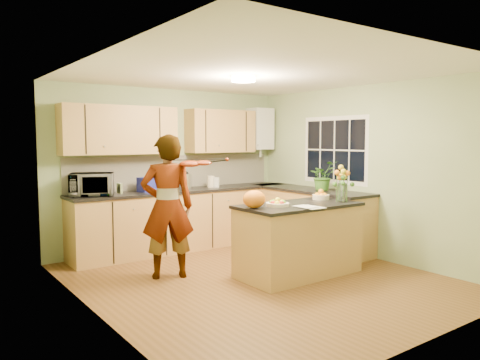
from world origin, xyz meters
TOP-DOWN VIEW (x-y plane):
  - floor at (0.00, 0.00)m, footprint 4.50×4.50m
  - ceiling at (0.00, 0.00)m, footprint 4.00×4.50m
  - wall_back at (0.00, 2.25)m, footprint 4.00×0.02m
  - wall_front at (0.00, -2.25)m, footprint 4.00×0.02m
  - wall_left at (-2.00, 0.00)m, footprint 0.02×4.50m
  - wall_right at (2.00, 0.00)m, footprint 0.02×4.50m
  - back_counter at (0.10, 1.95)m, footprint 3.64×0.62m
  - right_counter at (1.70, 0.85)m, footprint 0.62×2.24m
  - splashback at (0.10, 2.23)m, footprint 3.60×0.02m
  - upper_cabinets at (-0.18, 2.08)m, footprint 3.20×0.34m
  - boiler at (1.70, 2.09)m, footprint 0.40×0.30m
  - window_right at (1.99, 0.60)m, footprint 0.01×1.30m
  - light_switch at (-1.99, -0.60)m, footprint 0.02×0.09m
  - ceiling_lamp at (0.00, 0.30)m, footprint 0.30×0.30m
  - peninsula_island at (0.54, -0.14)m, footprint 1.58×0.81m
  - fruit_dish at (0.19, -0.14)m, footprint 0.29×0.29m
  - orange_bowl at (1.09, 0.01)m, footprint 0.23×0.23m
  - flower_vase at (1.14, -0.32)m, footprint 0.28×0.28m
  - orange_bag at (-0.13, -0.09)m, footprint 0.33×0.30m
  - papers at (0.44, -0.44)m, footprint 0.24×0.32m
  - violinist at (-0.85, 0.73)m, footprint 0.76×0.63m
  - violin at (-0.65, 0.51)m, footprint 0.65×0.57m
  - microwave at (-1.37, 1.96)m, footprint 0.68×0.59m
  - blue_box at (-0.53, 1.97)m, footprint 0.30×0.25m
  - kettle at (0.10, 1.94)m, footprint 0.17×0.17m
  - jar_cream at (0.58, 1.97)m, footprint 0.14×0.14m
  - jar_white at (0.64, 1.91)m, footprint 0.14×0.14m
  - potted_plant at (1.70, 0.57)m, footprint 0.41×0.36m

SIDE VIEW (x-z plane):
  - floor at x=0.00m, z-range 0.00..0.00m
  - peninsula_island at x=0.54m, z-range 0.00..0.91m
  - back_counter at x=0.10m, z-range 0.00..0.94m
  - right_counter at x=1.70m, z-range 0.00..0.94m
  - violinist at x=-0.85m, z-range 0.00..1.78m
  - papers at x=0.44m, z-range 0.91..0.92m
  - fruit_dish at x=0.19m, z-range 0.90..1.00m
  - orange_bowl at x=1.09m, z-range 0.90..1.03m
  - orange_bag at x=-0.13m, z-range 0.91..1.12m
  - jar_white at x=0.64m, z-range 0.94..1.10m
  - jar_cream at x=0.58m, z-range 0.94..1.12m
  - blue_box at x=-0.53m, z-range 0.94..1.16m
  - kettle at x=0.10m, z-range 0.91..1.23m
  - microwave at x=-1.37m, z-range 0.94..1.26m
  - potted_plant at x=1.70m, z-range 0.94..1.39m
  - splashback at x=0.10m, z-range 0.94..1.46m
  - wall_back at x=0.00m, z-range 0.00..2.50m
  - wall_front at x=0.00m, z-range 0.00..2.50m
  - wall_left at x=-2.00m, z-range 0.00..2.50m
  - wall_right at x=2.00m, z-range 0.00..2.50m
  - flower_vase at x=1.14m, z-range 0.99..1.51m
  - light_switch at x=-1.99m, z-range 1.26..1.34m
  - violin at x=-0.65m, z-range 1.34..1.50m
  - window_right at x=1.99m, z-range 1.02..2.08m
  - upper_cabinets at x=-0.18m, z-range 1.50..2.20m
  - boiler at x=1.70m, z-range 1.47..2.33m
  - ceiling_lamp at x=0.00m, z-range 2.43..2.50m
  - ceiling at x=0.00m, z-range 2.49..2.51m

